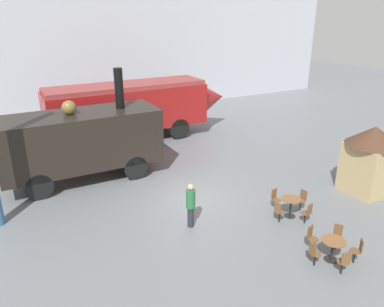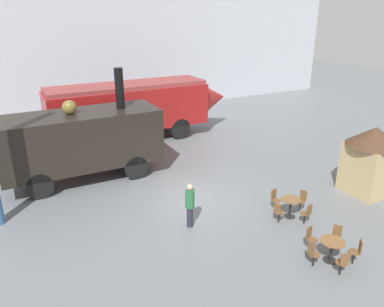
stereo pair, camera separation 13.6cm
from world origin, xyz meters
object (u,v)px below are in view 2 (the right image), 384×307
(cafe_table_mid, at_px, (291,204))
(cafe_chair_0, at_px, (357,250))
(steam_locomotive, at_px, (82,139))
(visitor_person, at_px, (190,204))
(cafe_table_near, at_px, (332,246))
(ticket_kiosk, at_px, (371,157))
(streamlined_locomotive, at_px, (141,105))

(cafe_table_mid, distance_m, cafe_chair_0, 3.22)
(steam_locomotive, distance_m, visitor_person, 6.67)
(cafe_table_near, height_order, ticket_kiosk, ticket_kiosk)
(cafe_chair_0, bearing_deg, steam_locomotive, -19.71)
(streamlined_locomotive, distance_m, steam_locomotive, 6.31)
(cafe_chair_0, xyz_separation_m, ticket_kiosk, (4.58, 3.30, 1.16))
(steam_locomotive, xyz_separation_m, visitor_person, (2.47, -6.11, -1.05))
(streamlined_locomotive, relative_size, steam_locomotive, 1.61)
(streamlined_locomotive, xyz_separation_m, ticket_kiosk, (6.13, -11.59, -0.46))
(streamlined_locomotive, xyz_separation_m, cafe_table_mid, (1.68, -11.67, -1.56))
(streamlined_locomotive, distance_m, visitor_person, 10.75)
(ticket_kiosk, bearing_deg, cafe_table_near, -151.43)
(steam_locomotive, relative_size, cafe_table_mid, 9.29)
(cafe_chair_0, bearing_deg, cafe_table_near, -0.00)
(cafe_chair_0, height_order, visitor_person, visitor_person)
(ticket_kiosk, bearing_deg, cafe_chair_0, -144.23)
(cafe_table_near, relative_size, cafe_chair_0, 0.89)
(cafe_table_mid, height_order, ticket_kiosk, ticket_kiosk)
(steam_locomotive, xyz_separation_m, cafe_chair_0, (6.10, -10.53, -1.48))
(streamlined_locomotive, height_order, cafe_table_near, streamlined_locomotive)
(cafe_table_near, bearing_deg, steam_locomotive, 118.82)
(cafe_table_mid, bearing_deg, cafe_chair_0, -92.29)
(cafe_table_near, distance_m, ticket_kiosk, 5.98)
(streamlined_locomotive, bearing_deg, visitor_person, -101.27)
(steam_locomotive, bearing_deg, streamlined_locomotive, 43.80)
(cafe_table_mid, bearing_deg, steam_locomotive, 130.46)
(streamlined_locomotive, height_order, ticket_kiosk, streamlined_locomotive)
(visitor_person, relative_size, ticket_kiosk, 0.58)
(cafe_table_mid, relative_size, visitor_person, 0.44)
(cafe_table_mid, xyz_separation_m, visitor_person, (-3.77, 1.20, 0.37))
(streamlined_locomotive, relative_size, visitor_person, 6.63)
(cafe_table_near, distance_m, visitor_person, 4.99)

